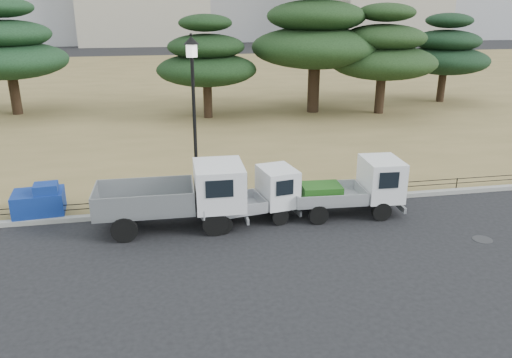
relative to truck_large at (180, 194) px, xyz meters
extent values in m
plane|color=black|center=(2.56, -1.51, -1.14)|extent=(220.00, 220.00, 0.00)
cube|color=olive|center=(2.56, 29.09, -1.06)|extent=(120.00, 56.00, 0.15)
cube|color=gray|center=(2.56, 1.09, -1.06)|extent=(120.00, 0.25, 0.16)
cylinder|color=black|center=(1.00, -0.88, -0.74)|extent=(0.80, 0.17, 0.80)
cylinder|color=black|center=(1.03, 0.85, -0.74)|extent=(0.80, 0.17, 0.80)
cylinder|color=black|center=(-1.75, -0.84, -0.74)|extent=(0.80, 0.17, 0.80)
cylinder|color=black|center=(-1.72, 0.90, -0.74)|extent=(0.80, 0.17, 0.80)
cube|color=#2D2D30|center=(-0.32, 0.01, -0.53)|extent=(4.46, 1.02, 0.14)
cube|color=gray|center=(-1.12, 0.02, -0.07)|extent=(3.12, 1.79, 0.78)
cube|color=silver|center=(1.25, -0.02, 0.22)|extent=(1.58, 1.92, 1.37)
cylinder|color=black|center=(3.17, -0.48, -0.85)|extent=(0.60, 0.25, 0.58)
cylinder|color=black|center=(2.96, 0.77, -0.85)|extent=(0.60, 0.25, 0.58)
cylinder|color=black|center=(1.27, -0.81, -0.85)|extent=(0.60, 0.25, 0.58)
cylinder|color=black|center=(1.06, 0.43, -0.85)|extent=(0.60, 0.25, 0.58)
cube|color=#2D2D30|center=(2.14, -0.02, -0.71)|extent=(3.19, 1.24, 0.13)
cube|color=#B2B3BA|center=(1.59, -0.11, -0.45)|extent=(2.34, 1.66, 0.39)
cube|color=silver|center=(3.23, 0.17, -0.02)|extent=(1.31, 1.59, 1.24)
cube|color=#1B6036|center=(1.38, -0.15, -0.35)|extent=(1.31, 1.05, 0.42)
cylinder|color=black|center=(6.58, -0.77, -0.81)|extent=(0.65, 0.20, 0.65)
cylinder|color=black|center=(6.66, 0.66, -0.81)|extent=(0.65, 0.20, 0.65)
cylinder|color=black|center=(4.43, -0.66, -0.81)|extent=(0.65, 0.20, 0.65)
cylinder|color=black|center=(4.51, 0.77, -0.81)|extent=(0.65, 0.20, 0.65)
cube|color=#2D2D30|center=(5.58, 0.00, -0.66)|extent=(3.51, 0.97, 0.15)
cube|color=#A5A7AC|center=(4.95, 0.03, -0.37)|extent=(2.47, 1.58, 0.43)
cube|color=silver|center=(6.80, -0.06, 0.10)|extent=(1.29, 1.65, 1.37)
cube|color=#225819|center=(4.71, 0.04, -0.26)|extent=(1.37, 1.02, 0.47)
cylinder|color=black|center=(0.64, 1.39, -0.91)|extent=(0.43, 0.43, 0.16)
cylinder|color=black|center=(0.64, 1.39, 1.64)|extent=(0.12, 0.12, 4.94)
cylinder|color=white|center=(0.64, 1.39, 4.31)|extent=(0.40, 0.40, 0.40)
cone|color=black|center=(0.64, 1.39, 4.63)|extent=(0.51, 0.51, 0.25)
cylinder|color=black|center=(2.56, 1.24, -0.79)|extent=(38.00, 0.03, 0.03)
cylinder|color=black|center=(2.56, 1.24, -0.61)|extent=(38.00, 0.03, 0.03)
cylinder|color=black|center=(2.56, 1.24, -0.79)|extent=(0.04, 0.04, 0.40)
cube|color=navy|center=(-4.68, 1.66, -0.61)|extent=(1.73, 1.34, 0.76)
cube|color=navy|center=(-4.36, 1.50, -0.07)|extent=(0.81, 0.72, 0.32)
cylinder|color=#2D2D30|center=(9.06, -2.71, -1.13)|extent=(0.60, 0.60, 0.01)
cylinder|color=black|center=(-9.59, 19.04, 0.40)|extent=(0.62, 0.62, 2.77)
ellipsoid|color=#17331C|center=(-9.59, 19.04, 2.41)|extent=(7.11, 7.11, 2.27)
ellipsoid|color=#17331C|center=(-9.59, 19.04, 3.96)|extent=(5.43, 5.43, 1.74)
ellipsoid|color=#17331C|center=(-9.59, 19.04, 5.52)|extent=(3.75, 3.75, 1.20)
cylinder|color=black|center=(2.39, 15.74, 0.22)|extent=(0.54, 0.54, 2.41)
ellipsoid|color=black|center=(2.39, 15.74, 1.97)|extent=(6.07, 6.07, 1.94)
ellipsoid|color=black|center=(2.39, 15.74, 3.32)|extent=(4.64, 4.64, 1.48)
ellipsoid|color=black|center=(2.39, 15.74, 4.68)|extent=(3.20, 3.20, 1.02)
cylinder|color=black|center=(9.33, 16.21, 0.69)|extent=(0.76, 0.76, 3.36)
ellipsoid|color=#193116|center=(9.33, 16.21, 3.13)|extent=(8.08, 8.08, 2.58)
ellipsoid|color=#193116|center=(9.33, 16.21, 5.01)|extent=(6.17, 6.17, 1.97)
cylinder|color=black|center=(13.44, 15.04, 0.34)|extent=(0.60, 0.60, 2.65)
ellipsoid|color=#1B3116|center=(13.44, 15.04, 2.26)|extent=(6.73, 6.73, 2.15)
ellipsoid|color=#1B3116|center=(13.44, 15.04, 3.75)|extent=(5.14, 5.14, 1.64)
ellipsoid|color=#1B3116|center=(13.44, 15.04, 5.24)|extent=(3.55, 3.55, 1.14)
cylinder|color=black|center=(19.49, 18.01, 0.21)|extent=(0.54, 0.54, 2.40)
ellipsoid|color=black|center=(19.49, 18.01, 1.95)|extent=(6.12, 6.12, 1.96)
ellipsoid|color=black|center=(19.49, 18.01, 3.30)|extent=(4.67, 4.67, 1.50)
ellipsoid|color=black|center=(19.49, 18.01, 4.64)|extent=(3.23, 3.23, 1.03)
camera|label=1|loc=(-0.37, -15.03, 5.71)|focal=35.00mm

